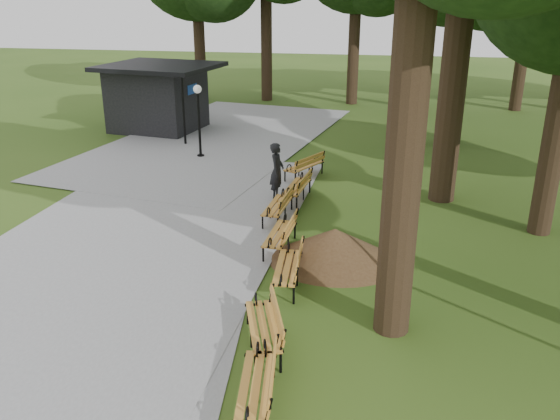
% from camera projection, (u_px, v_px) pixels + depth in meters
% --- Properties ---
extents(ground, '(100.00, 100.00, 0.00)m').
position_uv_depth(ground, '(253.00, 312.00, 12.07)').
color(ground, '#304E16').
rests_on(ground, ground).
extents(path, '(12.00, 38.00, 0.06)m').
position_uv_depth(path, '(132.00, 239.00, 15.48)').
color(path, gray).
rests_on(path, ground).
extents(person, '(0.45, 0.67, 1.81)m').
position_uv_depth(person, '(277.00, 171.00, 18.26)').
color(person, black).
rests_on(person, ground).
extents(kiosk, '(5.51, 4.99, 3.05)m').
position_uv_depth(kiosk, '(157.00, 97.00, 26.99)').
color(kiosk, black).
rests_on(kiosk, ground).
extents(lamp_post, '(0.32, 0.32, 2.84)m').
position_uv_depth(lamp_post, '(198.00, 105.00, 22.33)').
color(lamp_post, black).
rests_on(lamp_post, ground).
extents(dirt_mound, '(2.70, 2.70, 0.87)m').
position_uv_depth(dirt_mound, '(334.00, 245.00, 14.13)').
color(dirt_mound, '#47301C').
rests_on(dirt_mound, ground).
extents(bench_1, '(0.87, 1.96, 0.88)m').
position_uv_depth(bench_1, '(256.00, 386.00, 9.15)').
color(bench_1, '#C4812D').
rests_on(bench_1, ground).
extents(bench_2, '(1.20, 2.00, 0.88)m').
position_uv_depth(bench_2, '(263.00, 326.00, 10.75)').
color(bench_2, '#C4812D').
rests_on(bench_2, ground).
extents(bench_3, '(0.77, 1.94, 0.88)m').
position_uv_depth(bench_3, '(287.00, 268.00, 13.00)').
color(bench_3, '#C4812D').
rests_on(bench_3, ground).
extents(bench_4, '(0.74, 1.93, 0.88)m').
position_uv_depth(bench_4, '(280.00, 234.00, 14.76)').
color(bench_4, '#C4812D').
rests_on(bench_4, ground).
extents(bench_5, '(0.77, 1.94, 0.88)m').
position_uv_depth(bench_5, '(278.00, 206.00, 16.68)').
color(bench_5, '#C4812D').
rests_on(bench_5, ground).
extents(bench_6, '(0.84, 1.96, 0.88)m').
position_uv_depth(bench_6, '(297.00, 187.00, 18.25)').
color(bench_6, '#C4812D').
rests_on(bench_6, ground).
extents(bench_7, '(1.44, 1.98, 0.88)m').
position_uv_depth(bench_7, '(304.00, 166.00, 20.39)').
color(bench_7, '#C4812D').
rests_on(bench_7, ground).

